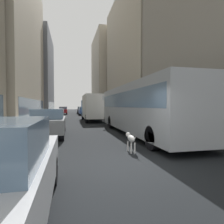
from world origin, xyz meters
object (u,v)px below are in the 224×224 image
object	(u,v)px
transit_bus	(141,106)
box_truck	(93,107)
car_black_suv	(82,110)
dalmatian_dog	(131,139)
car_grey_wagon	(49,122)
car_blue_hatchback	(84,111)
car_red_coupe	(63,110)

from	to	relation	value
transit_bus	box_truck	bearing A→B (deg)	98.18
car_black_suv	dalmatian_dog	world-z (taller)	car_black_suv
car_grey_wagon	box_truck	xyz separation A→B (m)	(4.00, 10.52, 0.84)
car_blue_hatchback	transit_bus	bearing A→B (deg)	-86.44
transit_bus	car_grey_wagon	bearing A→B (deg)	173.81
car_grey_wagon	car_red_coupe	xyz separation A→B (m)	(0.00, 29.73, -0.00)
car_grey_wagon	car_blue_hatchback	bearing A→B (deg)	80.96
car_red_coupe	car_blue_hatchback	distance (m)	6.10
transit_bus	dalmatian_dog	size ratio (longest dim) A/B	11.98
transit_bus	car_grey_wagon	size ratio (longest dim) A/B	2.55
car_grey_wagon	car_black_suv	size ratio (longest dim) A/B	1.02
car_red_coupe	transit_bus	bearing A→B (deg)	-79.54
car_red_coupe	car_black_suv	distance (m)	4.35
car_grey_wagon	box_truck	world-z (taller)	box_truck
transit_bus	car_blue_hatchback	xyz separation A→B (m)	(-1.60, 25.74, -0.96)
car_black_suv	car_red_coupe	bearing A→B (deg)	-156.94
transit_bus	car_blue_hatchback	world-z (taller)	transit_bus
car_blue_hatchback	box_truck	distance (m)	14.63
car_red_coupe	car_blue_hatchback	xyz separation A→B (m)	(4.00, -4.60, -0.00)
car_red_coupe	car_blue_hatchback	bearing A→B (deg)	-48.99
transit_bus	car_grey_wagon	world-z (taller)	transit_bus
dalmatian_dog	car_black_suv	bearing A→B (deg)	89.26
transit_bus	car_red_coupe	bearing A→B (deg)	100.46
transit_bus	car_blue_hatchback	bearing A→B (deg)	93.56
car_blue_hatchback	dalmatian_dog	bearing A→B (deg)	-90.89
transit_bus	car_grey_wagon	distance (m)	5.71
transit_bus	box_truck	xyz separation A→B (m)	(-1.60, 11.13, -0.11)
car_grey_wagon	car_red_coupe	world-z (taller)	same
car_red_coupe	dalmatian_dog	distance (m)	34.72
car_grey_wagon	dalmatian_dog	bearing A→B (deg)	-53.67
transit_bus	car_black_suv	xyz separation A→B (m)	(-1.60, 32.04, -0.95)
car_red_coupe	car_black_suv	xyz separation A→B (m)	(4.00, 1.70, 0.00)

